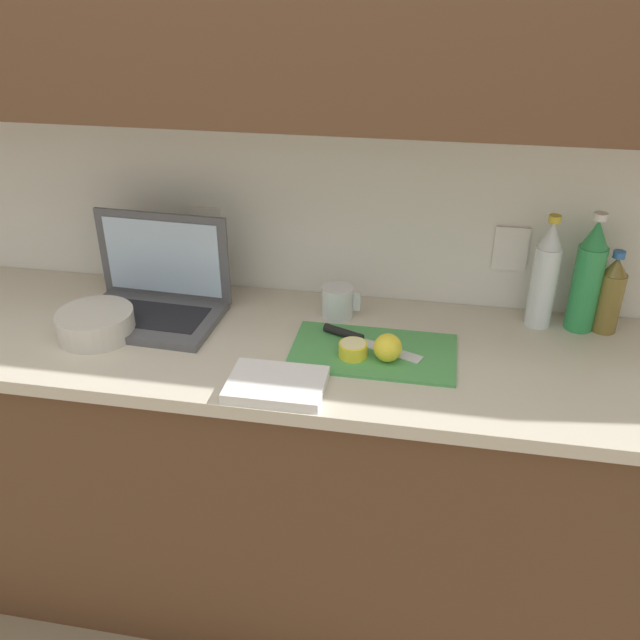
{
  "coord_description": "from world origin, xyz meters",
  "views": [
    {
      "loc": [
        0.47,
        -1.45,
        1.77
      ],
      "look_at": [
        0.2,
        -0.01,
        0.97
      ],
      "focal_mm": 38.0,
      "sensor_mm": 36.0,
      "label": 1
    }
  ],
  "objects_px": {
    "lemon_whole_beside": "(388,348)",
    "bottle_oil_tall": "(588,277)",
    "laptop": "(155,293)",
    "bottle_green_soda": "(545,276)",
    "bowl_white": "(96,324)",
    "lemon_half_cut": "(353,350)",
    "knife": "(355,337)",
    "measuring_cup": "(338,302)",
    "cutting_board": "(373,352)",
    "bottle_water_clear": "(610,295)"
  },
  "relations": [
    {
      "from": "knife",
      "to": "measuring_cup",
      "type": "bearing_deg",
      "value": 138.08
    },
    {
      "from": "cutting_board",
      "to": "bottle_oil_tall",
      "type": "bearing_deg",
      "value": 23.85
    },
    {
      "from": "lemon_half_cut",
      "to": "lemon_whole_beside",
      "type": "xyz_separation_m",
      "value": [
        0.08,
        -0.0,
        0.02
      ]
    },
    {
      "from": "lemon_half_cut",
      "to": "bottle_oil_tall",
      "type": "relative_size",
      "value": 0.22
    },
    {
      "from": "laptop",
      "to": "bottle_water_clear",
      "type": "distance_m",
      "value": 1.2
    },
    {
      "from": "bottle_water_clear",
      "to": "bottle_oil_tall",
      "type": "bearing_deg",
      "value": -180.0
    },
    {
      "from": "laptop",
      "to": "lemon_whole_beside",
      "type": "xyz_separation_m",
      "value": [
        0.64,
        -0.14,
        -0.02
      ]
    },
    {
      "from": "bottle_green_soda",
      "to": "bowl_white",
      "type": "relative_size",
      "value": 1.56
    },
    {
      "from": "laptop",
      "to": "bottle_oil_tall",
      "type": "height_order",
      "value": "bottle_oil_tall"
    },
    {
      "from": "bottle_green_soda",
      "to": "bottle_water_clear",
      "type": "bearing_deg",
      "value": -0.0
    },
    {
      "from": "bottle_oil_tall",
      "to": "bowl_white",
      "type": "relative_size",
      "value": 1.62
    },
    {
      "from": "knife",
      "to": "bottle_water_clear",
      "type": "height_order",
      "value": "bottle_water_clear"
    },
    {
      "from": "knife",
      "to": "bottle_green_soda",
      "type": "xyz_separation_m",
      "value": [
        0.47,
        0.19,
        0.12
      ]
    },
    {
      "from": "lemon_half_cut",
      "to": "measuring_cup",
      "type": "relative_size",
      "value": 0.66
    },
    {
      "from": "cutting_board",
      "to": "knife",
      "type": "xyz_separation_m",
      "value": [
        -0.05,
        0.04,
        0.01
      ]
    },
    {
      "from": "laptop",
      "to": "cutting_board",
      "type": "distance_m",
      "value": 0.62
    },
    {
      "from": "lemon_whole_beside",
      "to": "bottle_green_soda",
      "type": "bearing_deg",
      "value": 35.27
    },
    {
      "from": "bowl_white",
      "to": "measuring_cup",
      "type": "bearing_deg",
      "value": 20.23
    },
    {
      "from": "cutting_board",
      "to": "bottle_oil_tall",
      "type": "distance_m",
      "value": 0.58
    },
    {
      "from": "cutting_board",
      "to": "bottle_oil_tall",
      "type": "relative_size",
      "value": 1.28
    },
    {
      "from": "knife",
      "to": "measuring_cup",
      "type": "distance_m",
      "value": 0.15
    },
    {
      "from": "bottle_green_soda",
      "to": "measuring_cup",
      "type": "height_order",
      "value": "bottle_green_soda"
    },
    {
      "from": "bottle_oil_tall",
      "to": "measuring_cup",
      "type": "relative_size",
      "value": 3.0
    },
    {
      "from": "bottle_green_soda",
      "to": "bottle_oil_tall",
      "type": "distance_m",
      "value": 0.1
    },
    {
      "from": "measuring_cup",
      "to": "knife",
      "type": "bearing_deg",
      "value": -64.25
    },
    {
      "from": "knife",
      "to": "lemon_half_cut",
      "type": "distance_m",
      "value": 0.08
    },
    {
      "from": "lemon_whole_beside",
      "to": "bottle_green_soda",
      "type": "distance_m",
      "value": 0.47
    },
    {
      "from": "cutting_board",
      "to": "lemon_whole_beside",
      "type": "xyz_separation_m",
      "value": [
        0.04,
        -0.04,
        0.04
      ]
    },
    {
      "from": "bottle_green_soda",
      "to": "bowl_white",
      "type": "height_order",
      "value": "bottle_green_soda"
    },
    {
      "from": "laptop",
      "to": "bottle_green_soda",
      "type": "relative_size",
      "value": 1.25
    },
    {
      "from": "laptop",
      "to": "measuring_cup",
      "type": "relative_size",
      "value": 3.6
    },
    {
      "from": "bottle_oil_tall",
      "to": "knife",
      "type": "bearing_deg",
      "value": -161.88
    },
    {
      "from": "cutting_board",
      "to": "bottle_green_soda",
      "type": "distance_m",
      "value": 0.49
    },
    {
      "from": "laptop",
      "to": "bottle_green_soda",
      "type": "xyz_separation_m",
      "value": [
        1.02,
        0.13,
        0.08
      ]
    },
    {
      "from": "lemon_half_cut",
      "to": "measuring_cup",
      "type": "distance_m",
      "value": 0.23
    },
    {
      "from": "measuring_cup",
      "to": "laptop",
      "type": "bearing_deg",
      "value": -170.98
    },
    {
      "from": "lemon_whole_beside",
      "to": "bottle_water_clear",
      "type": "relative_size",
      "value": 0.31
    },
    {
      "from": "knife",
      "to": "measuring_cup",
      "type": "xyz_separation_m",
      "value": [
        -0.07,
        0.14,
        0.03
      ]
    },
    {
      "from": "lemon_half_cut",
      "to": "knife",
      "type": "bearing_deg",
      "value": 94.38
    },
    {
      "from": "lemon_half_cut",
      "to": "lemon_whole_beside",
      "type": "relative_size",
      "value": 1.02
    },
    {
      "from": "bottle_water_clear",
      "to": "measuring_cup",
      "type": "relative_size",
      "value": 2.1
    },
    {
      "from": "cutting_board",
      "to": "knife",
      "type": "height_order",
      "value": "knife"
    },
    {
      "from": "lemon_whole_beside",
      "to": "bottle_oil_tall",
      "type": "distance_m",
      "value": 0.56
    },
    {
      "from": "laptop",
      "to": "bottle_oil_tall",
      "type": "relative_size",
      "value": 1.2
    },
    {
      "from": "lemon_half_cut",
      "to": "bottle_oil_tall",
      "type": "height_order",
      "value": "bottle_oil_tall"
    },
    {
      "from": "laptop",
      "to": "knife",
      "type": "bearing_deg",
      "value": -3.54
    },
    {
      "from": "bottle_green_soda",
      "to": "measuring_cup",
      "type": "bearing_deg",
      "value": -174.64
    },
    {
      "from": "cutting_board",
      "to": "measuring_cup",
      "type": "distance_m",
      "value": 0.22
    },
    {
      "from": "bottle_oil_tall",
      "to": "measuring_cup",
      "type": "bearing_deg",
      "value": -175.52
    },
    {
      "from": "bottle_oil_tall",
      "to": "laptop",
      "type": "bearing_deg",
      "value": -173.54
    }
  ]
}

